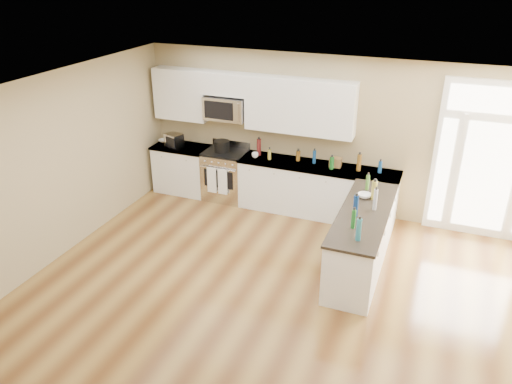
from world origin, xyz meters
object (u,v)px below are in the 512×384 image
toaster_oven (174,141)px  peninsula_cabinet (361,242)px  kitchen_range (226,175)px  stockpot (222,146)px

toaster_oven → peninsula_cabinet: bearing=-0.2°
peninsula_cabinet → kitchen_range: size_ratio=2.15×
peninsula_cabinet → kitchen_range: kitchen_range is taller
toaster_oven → stockpot: bearing=24.8°
kitchen_range → peninsula_cabinet: bearing=-26.8°
stockpot → kitchen_range: bearing=-1.0°
kitchen_range → toaster_oven: size_ratio=3.48×
peninsula_cabinet → kitchen_range: (-2.87, 1.45, 0.04)m
stockpot → toaster_oven: 0.97m
kitchen_range → toaster_oven: bearing=-174.6°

